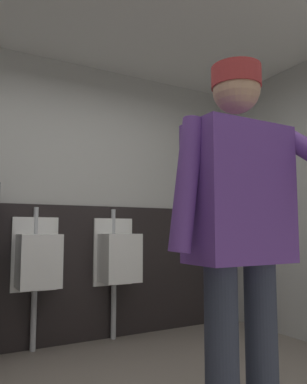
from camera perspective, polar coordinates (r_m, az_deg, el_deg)
wall_back at (r=3.69m, az=-14.37°, el=-0.91°), size 4.73×0.12×2.67m
wainscot_band_back at (r=3.63m, az=-14.34°, el=-11.96°), size 4.13×0.03×1.27m
urinal_middle at (r=3.43m, az=-17.16°, el=-9.85°), size 0.40×0.34×1.24m
urinal_right at (r=3.66m, az=-5.44°, el=-9.81°), size 0.40×0.34×1.24m
person at (r=1.67m, az=13.08°, el=-5.23°), size 0.68×0.60×1.77m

